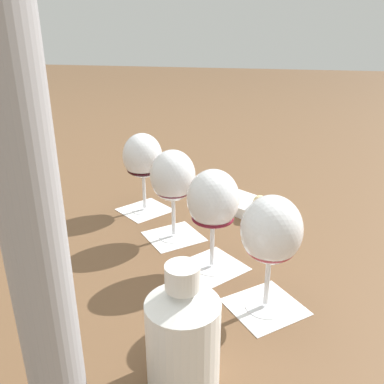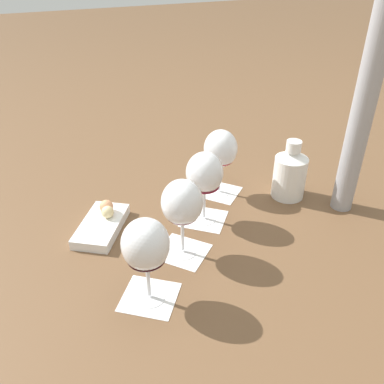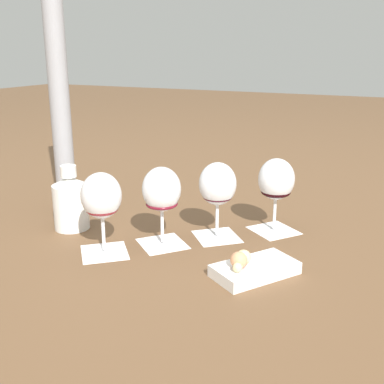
# 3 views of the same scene
# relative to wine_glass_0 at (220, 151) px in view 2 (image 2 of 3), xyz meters

# --- Properties ---
(ground_plane) EXTENTS (8.00, 8.00, 0.00)m
(ground_plane) POSITION_rel_wine_glass_0_xyz_m (0.15, -0.15, -0.13)
(ground_plane) COLOR brown
(tasting_card_0) EXTENTS (0.15, 0.15, 0.00)m
(tasting_card_0) POSITION_rel_wine_glass_0_xyz_m (0.00, 0.00, -0.13)
(tasting_card_0) COLOR white
(tasting_card_0) RESTS_ON ground_plane
(tasting_card_1) EXTENTS (0.15, 0.15, 0.00)m
(tasting_card_1) POSITION_rel_wine_glass_0_xyz_m (0.10, -0.10, -0.13)
(tasting_card_1) COLOR white
(tasting_card_1) RESTS_ON ground_plane
(tasting_card_2) EXTENTS (0.15, 0.15, 0.00)m
(tasting_card_2) POSITION_rel_wine_glass_0_xyz_m (0.21, -0.20, -0.13)
(tasting_card_2) COLOR white
(tasting_card_2) RESTS_ON ground_plane
(tasting_card_3) EXTENTS (0.15, 0.15, 0.00)m
(tasting_card_3) POSITION_rel_wine_glass_0_xyz_m (0.31, -0.32, -0.13)
(tasting_card_3) COLOR white
(tasting_card_3) RESTS_ON ground_plane
(wine_glass_0) EXTENTS (0.09, 0.09, 0.19)m
(wine_glass_0) POSITION_rel_wine_glass_0_xyz_m (0.00, 0.00, 0.00)
(wine_glass_0) COLOR white
(wine_glass_0) RESTS_ON tasting_card_0
(wine_glass_1) EXTENTS (0.09, 0.09, 0.19)m
(wine_glass_1) POSITION_rel_wine_glass_0_xyz_m (0.10, -0.10, 0.00)
(wine_glass_1) COLOR white
(wine_glass_1) RESTS_ON tasting_card_1
(wine_glass_2) EXTENTS (0.09, 0.09, 0.19)m
(wine_glass_2) POSITION_rel_wine_glass_0_xyz_m (0.21, -0.20, -0.00)
(wine_glass_2) COLOR white
(wine_glass_2) RESTS_ON tasting_card_2
(wine_glass_3) EXTENTS (0.09, 0.09, 0.19)m
(wine_glass_3) POSITION_rel_wine_glass_0_xyz_m (0.31, -0.32, 0.00)
(wine_glass_3) COLOR white
(wine_glass_3) RESTS_ON tasting_card_3
(ceramic_vase) EXTENTS (0.09, 0.09, 0.17)m
(ceramic_vase) POSITION_rel_wine_glass_0_xyz_m (0.10, 0.17, -0.06)
(ceramic_vase) COLOR white
(ceramic_vase) RESTS_ON ground_plane
(snack_dish) EXTENTS (0.20, 0.18, 0.06)m
(snack_dish) POSITION_rel_wine_glass_0_xyz_m (0.04, -0.35, -0.11)
(snack_dish) COLOR white
(snack_dish) RESTS_ON ground_plane
(umbrella_pole) EXTENTS (0.06, 0.06, 0.87)m
(umbrella_pole) POSITION_rel_wine_glass_0_xyz_m (0.20, 0.28, 0.30)
(umbrella_pole) COLOR #99999E
(umbrella_pole) RESTS_ON ground_plane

